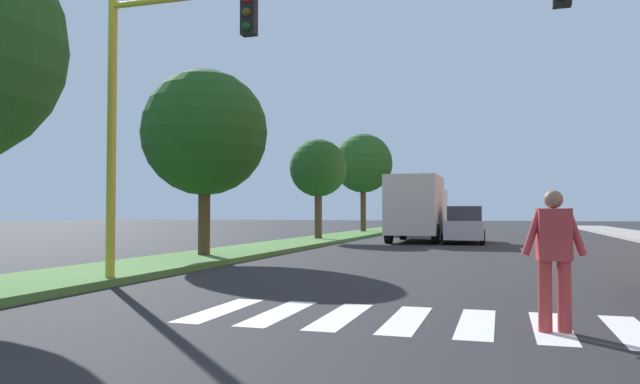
{
  "coord_description": "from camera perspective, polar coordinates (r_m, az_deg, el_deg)",
  "views": [
    {
      "loc": [
        0.77,
        -1.26,
        1.43
      ],
      "look_at": [
        -4.1,
        14.84,
        1.99
      ],
      "focal_mm": 33.72,
      "sensor_mm": 36.0,
      "label": 1
    }
  ],
  "objects": [
    {
      "name": "ground_plane",
      "position": [
        31.3,
        15.44,
        -4.46
      ],
      "size": [
        140.0,
        140.0,
        0.0
      ],
      "primitive_type": "plane",
      "color": "#262628"
    },
    {
      "name": "crosswalk",
      "position": [
        8.14,
        11.39,
        -11.95
      ],
      "size": [
        6.75,
        2.2,
        0.01
      ],
      "color": "silver",
      "rests_on": "ground_plane"
    },
    {
      "name": "median_strip",
      "position": [
        30.5,
        0.64,
        -4.45
      ],
      "size": [
        2.78,
        64.0,
        0.15
      ],
      "primitive_type": "cube",
      "color": "#477A38",
      "rests_on": "ground_plane"
    },
    {
      "name": "tree_mid",
      "position": [
        18.51,
        -10.89,
        5.52
      ],
      "size": [
        3.79,
        3.79,
        5.57
      ],
      "color": "#4C3823",
      "rests_on": "median_strip"
    },
    {
      "name": "tree_far",
      "position": [
        29.24,
        -0.16,
        2.24
      ],
      "size": [
        2.8,
        2.8,
        4.83
      ],
      "color": "#4C3823",
      "rests_on": "median_strip"
    },
    {
      "name": "tree_distant",
      "position": [
        40.03,
        4.11,
        2.71
      ],
      "size": [
        3.92,
        3.92,
        6.48
      ],
      "color": "#4C3823",
      "rests_on": "median_strip"
    },
    {
      "name": "traffic_light_gantry",
      "position": [
        11.47,
        -6.64,
        13.12
      ],
      "size": [
        9.92,
        0.3,
        6.0
      ],
      "color": "gold",
      "rests_on": "median_strip"
    },
    {
      "name": "pedestrian_performer",
      "position": [
        7.7,
        21.33,
        -5.46
      ],
      "size": [
        0.75,
        0.29,
        1.69
      ],
      "color": "#B23333",
      "rests_on": "ground_plane"
    },
    {
      "name": "sedan_midblock",
      "position": [
        28.51,
        13.62,
        -3.15
      ],
      "size": [
        1.84,
        4.57,
        1.69
      ],
      "color": "#B7B7BC",
      "rests_on": "ground_plane"
    },
    {
      "name": "truck_box_delivery",
      "position": [
        29.23,
        9.23,
        -1.48
      ],
      "size": [
        2.4,
        6.2,
        3.1
      ],
      "color": "silver",
      "rests_on": "ground_plane"
    }
  ]
}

